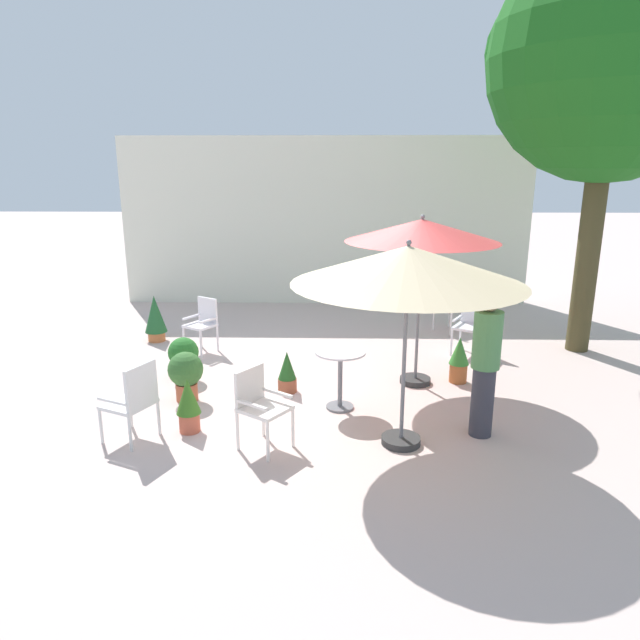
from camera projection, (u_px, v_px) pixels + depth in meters
ground_plane at (320, 383)px, 8.24m from camera, size 60.00×60.00×0.00m
villa_facade at (325, 222)px, 12.64m from camera, size 8.94×0.30×3.63m
shade_tree at (616, 57)px, 8.56m from camera, size 3.85×3.67×6.41m
patio_umbrella_0 at (408, 266)px, 5.92m from camera, size 2.46×2.46×2.30m
patio_umbrella_1 at (422, 232)px, 7.68m from camera, size 2.09×2.09×2.40m
cafe_table_0 at (340, 369)px, 7.27m from camera, size 0.65×0.65×0.77m
patio_chair_0 at (203, 321)px, 9.52m from camera, size 0.59×0.59×0.90m
patio_chair_1 at (471, 321)px, 9.43m from camera, size 0.62×0.63×0.95m
patio_chair_2 at (259, 402)px, 6.27m from camera, size 0.65×0.65×0.90m
patio_chair_3 at (448, 303)px, 10.75m from camera, size 0.65×0.65×0.92m
patio_chair_4 at (134, 398)px, 6.41m from camera, size 0.63×0.64×0.93m
potted_plant_0 at (287, 372)px, 7.86m from camera, size 0.26×0.26×0.58m
potted_plant_1 at (155, 317)px, 10.09m from camera, size 0.39×0.39×0.82m
potted_plant_2 at (188, 404)px, 6.67m from camera, size 0.29×0.29×0.66m
potted_plant_3 at (184, 356)px, 8.30m from camera, size 0.44×0.44×0.63m
potted_plant_4 at (186, 373)px, 7.55m from camera, size 0.46×0.46×0.67m
potted_plant_5 at (459, 359)px, 8.20m from camera, size 0.29×0.29×0.67m
standing_person at (485, 363)px, 6.45m from camera, size 0.44×0.44×1.71m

